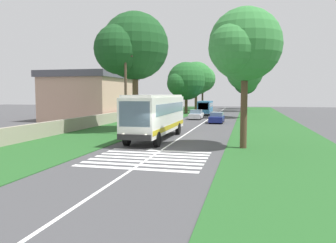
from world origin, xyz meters
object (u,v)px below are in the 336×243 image
Objects in this scene: roadside_tree_right_1 at (245,83)px; roadside_building at (92,96)px; roadside_tree_left_3 at (195,79)px; roadside_tree_right_2 at (243,47)px; roadside_tree_right_3 at (244,73)px; coach_bus at (156,114)px; roadside_tree_left_1 at (132,48)px; roadside_tree_left_0 at (202,80)px; trailing_minibus_0 at (205,107)px; trailing_car_1 at (196,115)px; roadside_tree_left_2 at (186,82)px; trailing_car_0 at (217,118)px; utility_pole at (126,91)px; roadside_tree_right_0 at (246,82)px.

roadside_tree_right_1 reaches higher than roadside_building.
roadside_tree_right_2 is at bearing -167.47° from roadside_tree_left_3.
roadside_tree_right_3 reaches higher than roadside_building.
roadside_tree_left_1 reaches higher than coach_bus.
roadside_tree_left_0 is 1.00× the size of roadside_tree_left_3.
roadside_tree_left_0 is at bearing 8.95° from trailing_minibus_0.
roadside_tree_left_1 is (5.06, 3.90, 6.25)m from coach_bus.
trailing_minibus_0 is at bearing 50.58° from roadside_tree_right_3.
trailing_car_1 is at bearing 15.54° from roadside_tree_right_2.
roadside_tree_right_2 is at bearing -169.80° from roadside_tree_left_0.
roadside_tree_left_3 reaches higher than roadside_building.
roadside_tree_left_1 is at bearing 53.64° from roadside_tree_right_2.
coach_bus is 36.66m from roadside_tree_left_2.
roadside_tree_right_1 is at bearing -90.88° from roadside_tree_left_0.
coach_bus is 2.60× the size of trailing_car_1.
roadside_tree_left_2 is 1.03× the size of roadside_tree_right_2.
trailing_car_0 is 0.43× the size of roadside_tree_right_3.
utility_pole reaches higher than trailing_minibus_0.
roadside_tree_left_3 is 44.87m from utility_pole.
roadside_tree_right_2 is (-49.78, -0.01, 0.52)m from roadside_tree_right_0.
roadside_tree_right_0 is at bearing -16.19° from trailing_car_1.
coach_bus is at bearing 171.42° from roadside_tree_right_0.
roadside_building is at bearing 104.20° from trailing_car_1.
trailing_minibus_0 is 0.50× the size of roadside_tree_left_1.
trailing_car_0 is 0.72× the size of trailing_minibus_0.
roadside_building is (-17.61, 10.96, -2.58)m from roadside_tree_left_2.
roadside_tree_left_1 is 13.68m from roadside_tree_right_2.
roadside_tree_left_2 is (36.21, 4.21, 3.94)m from coach_bus.
roadside_tree_left_1 is at bearing 147.33° from trailing_car_0.
trailing_car_1 is 10.21m from roadside_tree_right_3.
roadside_tree_right_2 is at bearing -179.87° from roadside_tree_right_1.
coach_bus is 1.21× the size of roadside_tree_right_0.
roadside_tree_right_3 is at bearing -161.33° from roadside_tree_left_0.
roadside_tree_right_1 is at bearing -6.74° from coach_bus.
trailing_car_1 is at bearing -170.69° from roadside_tree_left_3.
trailing_car_1 is 0.55× the size of utility_pole.
trailing_car_0 is at bearing -95.75° from roadside_building.
roadside_tree_right_0 is at bearing -38.27° from roadside_building.
roadside_tree_right_1 is 32.09m from roadside_tree_right_3.
roadside_tree_left_1 reaches higher than roadside_tree_right_2.
roadside_tree_right_2 is (-25.44, -7.08, 6.33)m from trailing_car_1.
roadside_tree_right_3 reaches higher than trailing_minibus_0.
roadside_tree_right_3 is at bearing -151.88° from roadside_tree_left_3.
roadside_tree_right_3 reaches higher than coach_bus.
roadside_tree_left_2 is 0.69× the size of roadside_building.
roadside_tree_left_1 reaches higher than roadside_tree_right_3.
roadside_tree_left_3 is at bearing 14.13° from trailing_car_0.
roadside_tree_right_3 reaches higher than roadside_tree_right_2.
roadside_tree_right_1 is (41.93, -3.35, 5.88)m from trailing_car_0.
roadside_tree_left_3 is at bearing -1.02° from roadside_tree_left_2.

